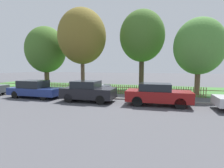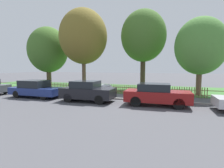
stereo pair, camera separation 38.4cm
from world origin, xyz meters
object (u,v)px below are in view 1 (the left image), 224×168
at_px(parked_car_navy_estate, 88,91).
at_px(tree_nearest_kerb, 46,50).
at_px(parked_car_red_compact, 157,94).
at_px(covered_motorcycle, 104,88).
at_px(parked_car_black_saloon, 35,89).
at_px(tree_behind_motorcycle, 82,37).
at_px(tree_far_left, 199,46).
at_px(tree_mid_park, 142,36).

relative_size(parked_car_navy_estate, tree_nearest_kerb, 0.53).
bearing_deg(parked_car_red_compact, covered_motorcycle, 145.21).
relative_size(parked_car_black_saloon, tree_nearest_kerb, 0.59).
xyz_separation_m(parked_car_navy_estate, tree_behind_motorcycle, (-3.25, 5.62, 4.99)).
bearing_deg(tree_nearest_kerb, covered_motorcycle, -20.85).
height_order(tree_behind_motorcycle, tree_far_left, tree_behind_motorcycle).
bearing_deg(tree_behind_motorcycle, tree_nearest_kerb, 170.00).
bearing_deg(covered_motorcycle, tree_far_left, 16.85).
relative_size(tree_mid_park, tree_far_left, 1.28).
bearing_deg(tree_far_left, tree_mid_park, 154.75).
bearing_deg(tree_nearest_kerb, tree_mid_park, 8.29).
height_order(tree_nearest_kerb, tree_mid_park, tree_mid_park).
xyz_separation_m(tree_nearest_kerb, tree_behind_motorcycle, (5.37, -0.95, 1.16)).
bearing_deg(tree_mid_park, tree_far_left, -25.25).
bearing_deg(covered_motorcycle, parked_car_black_saloon, -148.01).
distance_m(parked_car_black_saloon, tree_nearest_kerb, 8.39).
relative_size(parked_car_black_saloon, tree_behind_motorcycle, 0.50).
bearing_deg(tree_far_left, parked_car_navy_estate, -144.93).
height_order(parked_car_red_compact, tree_nearest_kerb, tree_nearest_kerb).
distance_m(parked_car_black_saloon, covered_motorcycle, 5.82).
relative_size(covered_motorcycle, tree_nearest_kerb, 0.26).
xyz_separation_m(parked_car_red_compact, tree_nearest_kerb, (-13.54, 6.40, 3.84)).
bearing_deg(parked_car_red_compact, tree_nearest_kerb, 152.50).
relative_size(covered_motorcycle, tree_mid_park, 0.22).
height_order(parked_car_navy_estate, tree_far_left, tree_far_left).
xyz_separation_m(parked_car_black_saloon, parked_car_red_compact, (9.76, 0.00, 0.04)).
distance_m(tree_nearest_kerb, tree_far_left, 16.76).
height_order(parked_car_navy_estate, tree_behind_motorcycle, tree_behind_motorcycle).
height_order(parked_car_black_saloon, parked_car_navy_estate, parked_car_navy_estate).
relative_size(parked_car_red_compact, covered_motorcycle, 2.22).
bearing_deg(tree_behind_motorcycle, covered_motorcycle, -35.38).
relative_size(parked_car_black_saloon, parked_car_navy_estate, 1.12).
distance_m(parked_car_black_saloon, tree_behind_motorcycle, 7.60).
xyz_separation_m(parked_car_red_compact, tree_behind_motorcycle, (-8.16, 5.46, 5.00)).
bearing_deg(parked_car_black_saloon, tree_nearest_kerb, 120.44).
relative_size(tree_nearest_kerb, tree_far_left, 1.08).
bearing_deg(parked_car_navy_estate, parked_car_red_compact, 0.76).
xyz_separation_m(parked_car_black_saloon, tree_mid_park, (7.59, 8.06, 5.17)).
bearing_deg(tree_behind_motorcycle, parked_car_black_saloon, -106.31).
bearing_deg(covered_motorcycle, tree_nearest_kerb, 159.09).
distance_m(parked_car_navy_estate, tree_mid_park, 10.07).
bearing_deg(parked_car_red_compact, tree_far_left, 57.75).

